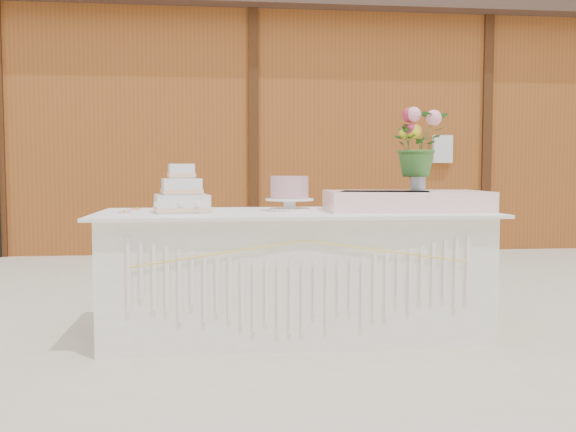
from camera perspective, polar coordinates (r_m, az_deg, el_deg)
The scene contains 9 objects.
ground at distance 4.10m, azimuth 0.49°, elevation -10.38°, with size 80.00×80.00×0.00m, color beige.
barn at distance 9.97m, azimuth -3.87°, elevation 7.77°, with size 12.60×4.60×3.30m.
cake_table at distance 4.02m, azimuth 0.50°, elevation -5.04°, with size 2.40×1.00×0.77m.
wedding_cake at distance 3.94m, azimuth -9.44°, elevation 1.78°, with size 0.37×0.37×0.29m.
pink_cake_stand at distance 4.03m, azimuth 0.13°, elevation 2.20°, with size 0.30×0.30×0.22m.
satin_runner at distance 4.12m, azimuth 10.38°, elevation 1.34°, with size 0.99×0.57×0.12m, color #FFCDCD.
flower_vase at distance 4.21m, azimuth 11.45°, elevation 3.17°, with size 0.10×0.10×0.14m, color silver.
bouquet at distance 4.21m, azimuth 11.50°, elevation 6.86°, with size 0.36×0.32×0.40m, color #3B712D.
loose_flowers at distance 4.07m, azimuth -13.58°, elevation 0.52°, with size 0.15×0.35×0.02m, color pink, non-canonical shape.
Camera 1 is at (-0.49, -3.94, 1.02)m, focal length 40.00 mm.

